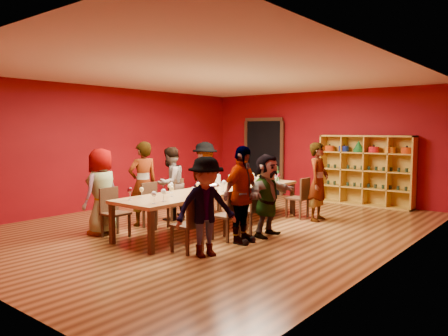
{
  "coord_description": "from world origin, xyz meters",
  "views": [
    {
      "loc": [
        5.57,
        -6.64,
        1.94
      ],
      "look_at": [
        -0.07,
        0.34,
        1.15
      ],
      "focal_mm": 35.0,
      "sensor_mm": 36.0,
      "label": 1
    }
  ],
  "objects_px": {
    "chair_person_left_0": "(113,210)",
    "shelving_unit": "(366,167)",
    "person_left_3": "(205,177)",
    "wine_bottle": "(278,175)",
    "chair_person_left_1": "(153,203)",
    "person_left_0": "(102,191)",
    "person_right_2": "(267,195)",
    "person_right_1": "(242,195)",
    "chair_person_right_2": "(252,207)",
    "chair_person_right_0": "(191,222)",
    "chair_person_right_1": "(230,212)",
    "person_left_1": "(143,184)",
    "tasting_table": "(216,192)",
    "spittoon_bowl": "(212,186)",
    "person_right_4": "(318,182)",
    "person_right_0": "(206,207)",
    "chair_person_right_4": "(300,196)",
    "person_left_2": "(170,183)",
    "chair_person_left_2": "(180,198)",
    "chair_person_left_3": "(217,192)"
  },
  "relations": [
    {
      "from": "person_right_0",
      "to": "person_right_2",
      "type": "bearing_deg",
      "value": 23.53
    },
    {
      "from": "wine_bottle",
      "to": "spittoon_bowl",
      "type": "bearing_deg",
      "value": -95.98
    },
    {
      "from": "chair_person_left_2",
      "to": "spittoon_bowl",
      "type": "distance_m",
      "value": 0.97
    },
    {
      "from": "shelving_unit",
      "to": "wine_bottle",
      "type": "height_order",
      "value": "shelving_unit"
    },
    {
      "from": "person_right_1",
      "to": "spittoon_bowl",
      "type": "distance_m",
      "value": 1.31
    },
    {
      "from": "person_left_3",
      "to": "chair_person_right_1",
      "type": "distance_m",
      "value": 2.86
    },
    {
      "from": "chair_person_right_1",
      "to": "person_left_2",
      "type": "bearing_deg",
      "value": 163.67
    },
    {
      "from": "person_right_1",
      "to": "chair_person_right_2",
      "type": "bearing_deg",
      "value": 17.16
    },
    {
      "from": "person_left_0",
      "to": "person_right_2",
      "type": "xyz_separation_m",
      "value": [
        2.48,
        1.79,
        -0.05
      ]
    },
    {
      "from": "person_left_2",
      "to": "person_right_2",
      "type": "distance_m",
      "value": 2.46
    },
    {
      "from": "chair_person_right_0",
      "to": "person_right_2",
      "type": "height_order",
      "value": "person_right_2"
    },
    {
      "from": "chair_person_left_2",
      "to": "chair_person_right_4",
      "type": "bearing_deg",
      "value": 46.25
    },
    {
      "from": "shelving_unit",
      "to": "chair_person_right_0",
      "type": "distance_m",
      "value": 6.07
    },
    {
      "from": "person_left_1",
      "to": "spittoon_bowl",
      "type": "height_order",
      "value": "person_left_1"
    },
    {
      "from": "chair_person_right_0",
      "to": "chair_person_right_1",
      "type": "relative_size",
      "value": 1.0
    },
    {
      "from": "chair_person_right_0",
      "to": "shelving_unit",
      "type": "bearing_deg",
      "value": 85.39
    },
    {
      "from": "person_left_3",
      "to": "person_right_0",
      "type": "bearing_deg",
      "value": 21.51
    },
    {
      "from": "spittoon_bowl",
      "to": "tasting_table",
      "type": "bearing_deg",
      "value": 89.22
    },
    {
      "from": "person_left_3",
      "to": "person_right_4",
      "type": "relative_size",
      "value": 0.99
    },
    {
      "from": "chair_person_right_0",
      "to": "person_right_4",
      "type": "distance_m",
      "value": 3.55
    },
    {
      "from": "person_left_0",
      "to": "wine_bottle",
      "type": "bearing_deg",
      "value": 146.16
    },
    {
      "from": "chair_person_left_1",
      "to": "wine_bottle",
      "type": "xyz_separation_m",
      "value": [
        1.13,
        2.82,
        0.39
      ]
    },
    {
      "from": "chair_person_left_3",
      "to": "tasting_table",
      "type": "bearing_deg",
      "value": -50.33
    },
    {
      "from": "shelving_unit",
      "to": "spittoon_bowl",
      "type": "relative_size",
      "value": 7.56
    },
    {
      "from": "chair_person_left_1",
      "to": "chair_person_right_4",
      "type": "relative_size",
      "value": 1.0
    },
    {
      "from": "person_left_2",
      "to": "wine_bottle",
      "type": "relative_size",
      "value": 4.5
    },
    {
      "from": "chair_person_left_1",
      "to": "person_right_4",
      "type": "height_order",
      "value": "person_right_4"
    },
    {
      "from": "shelving_unit",
      "to": "person_right_0",
      "type": "height_order",
      "value": "shelving_unit"
    },
    {
      "from": "person_left_1",
      "to": "chair_person_left_2",
      "type": "xyz_separation_m",
      "value": [
        0.29,
        0.77,
        -0.36
      ]
    },
    {
      "from": "chair_person_left_0",
      "to": "shelving_unit",
      "type": "bearing_deg",
      "value": 69.46
    },
    {
      "from": "person_left_1",
      "to": "person_right_2",
      "type": "height_order",
      "value": "person_left_1"
    },
    {
      "from": "tasting_table",
      "to": "person_right_1",
      "type": "height_order",
      "value": "person_right_1"
    },
    {
      "from": "shelving_unit",
      "to": "person_right_1",
      "type": "distance_m",
      "value": 5.05
    },
    {
      "from": "chair_person_left_3",
      "to": "chair_person_right_2",
      "type": "xyz_separation_m",
      "value": [
        1.82,
        -1.14,
        0.0
      ]
    },
    {
      "from": "person_left_1",
      "to": "person_right_2",
      "type": "bearing_deg",
      "value": 123.32
    },
    {
      "from": "person_right_2",
      "to": "person_left_0",
      "type": "bearing_deg",
      "value": 124.79
    },
    {
      "from": "person_right_2",
      "to": "chair_person_left_0",
      "type": "bearing_deg",
      "value": 128.71
    },
    {
      "from": "chair_person_left_2",
      "to": "person_right_4",
      "type": "distance_m",
      "value": 2.96
    },
    {
      "from": "chair_person_left_2",
      "to": "chair_person_right_4",
      "type": "relative_size",
      "value": 1.0
    },
    {
      "from": "person_right_2",
      "to": "spittoon_bowl",
      "type": "relative_size",
      "value": 4.74
    },
    {
      "from": "person_left_3",
      "to": "wine_bottle",
      "type": "xyz_separation_m",
      "value": [
        1.49,
        0.86,
        0.06
      ]
    },
    {
      "from": "person_left_0",
      "to": "person_right_2",
      "type": "bearing_deg",
      "value": 113.01
    },
    {
      "from": "person_left_1",
      "to": "chair_person_right_0",
      "type": "relative_size",
      "value": 1.92
    },
    {
      "from": "chair_person_left_0",
      "to": "chair_person_left_1",
      "type": "bearing_deg",
      "value": 90.0
    },
    {
      "from": "wine_bottle",
      "to": "person_left_3",
      "type": "bearing_deg",
      "value": -150.16
    },
    {
      "from": "chair_person_left_1",
      "to": "person_left_1",
      "type": "distance_m",
      "value": 0.46
    },
    {
      "from": "tasting_table",
      "to": "spittoon_bowl",
      "type": "xyz_separation_m",
      "value": [
        -0.0,
        -0.14,
        0.13
      ]
    },
    {
      "from": "chair_person_right_4",
      "to": "chair_person_right_0",
      "type": "bearing_deg",
      "value": -90.0
    },
    {
      "from": "chair_person_left_2",
      "to": "person_left_2",
      "type": "distance_m",
      "value": 0.42
    },
    {
      "from": "chair_person_left_0",
      "to": "person_right_0",
      "type": "height_order",
      "value": "person_right_0"
    }
  ]
}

